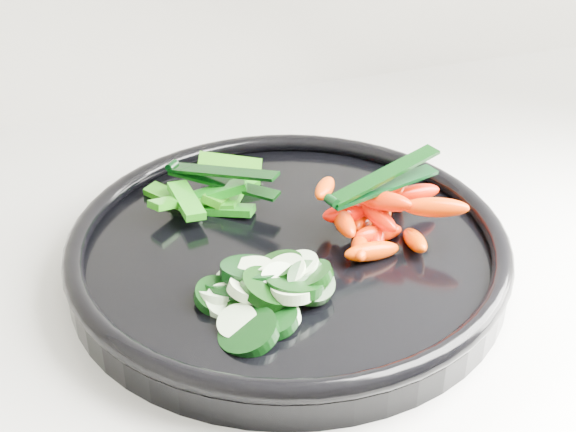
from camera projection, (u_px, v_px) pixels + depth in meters
name	position (u px, v px, depth m)	size (l,w,h in m)	color
veggie_tray	(288.00, 250.00, 0.68)	(0.41, 0.41, 0.04)	black
cucumber_pile	(258.00, 289.00, 0.62)	(0.12, 0.12, 0.04)	black
carrot_pile	(376.00, 213.00, 0.69)	(0.13, 0.14, 0.05)	red
pepper_pile	(209.00, 193.00, 0.74)	(0.12, 0.10, 0.04)	#27710A
tong_carrot	(381.00, 182.00, 0.67)	(0.11, 0.04, 0.02)	black
tong_pepper	(219.00, 176.00, 0.73)	(0.09, 0.09, 0.02)	black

